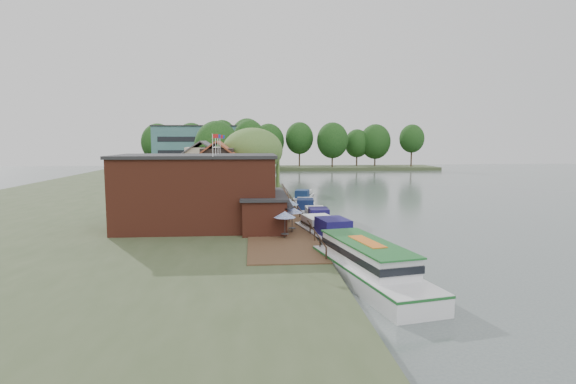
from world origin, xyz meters
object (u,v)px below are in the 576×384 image
object	(u,v)px
cottage_b	(204,169)
willow	(253,164)
cottage_a	(219,174)
cruiser_3	(304,196)
umbrella_0	(285,225)
umbrella_3	(289,211)
swan	(336,270)
umbrella_1	(292,219)
umbrella_2	(276,214)
cruiser_0	(325,229)
pub	(218,191)
cottage_c	(232,166)
tour_boat	(371,264)
umbrella_4	(282,205)
cruiser_1	(317,216)
umbrella_5	(278,202)
hotel_block	(207,150)
cruiser_2	(305,206)

from	to	relation	value
cottage_b	willow	xyz separation A→B (m)	(7.50, -5.00, 0.96)
cottage_a	cruiser_3	size ratio (longest dim) A/B	0.96
willow	cruiser_3	xyz separation A→B (m)	(7.87, 4.69, -5.15)
umbrella_0	umbrella_3	xyz separation A→B (m)	(1.02, 7.85, 0.00)
willow	cruiser_3	distance (m)	10.51
swan	umbrella_1	bearing A→B (deg)	104.02
umbrella_2	cruiser_0	distance (m)	5.44
umbrella_0	swan	xyz separation A→B (m)	(3.26, -7.03, -2.07)
pub	cottage_c	distance (m)	34.01
pub	tour_boat	world-z (taller)	pub
tour_boat	willow	bearing A→B (deg)	90.39
cottage_b	cruiser_0	xyz separation A→B (m)	(14.21, -28.17, -3.91)
umbrella_1	cruiser_3	bearing A→B (deg)	81.28
cottage_c	umbrella_3	world-z (taller)	cottage_c
swan	cruiser_3	bearing A→B (deg)	87.14
cruiser_3	umbrella_4	bearing A→B (deg)	-89.77
umbrella_1	tour_boat	distance (m)	13.22
cruiser_3	swan	xyz separation A→B (m)	(-1.87, -37.44, -0.84)
umbrella_4	cruiser_1	world-z (taller)	umbrella_4
willow	cottage_a	bearing A→B (deg)	-131.99
cottage_c	swan	distance (m)	47.96
cottage_c	cruiser_0	distance (m)	38.74
umbrella_4	cruiser_1	size ratio (longest dim) A/B	0.25
umbrella_0	cruiser_3	size ratio (longest dim) A/B	0.27
willow	tour_boat	xyz separation A→B (m)	(7.77, -35.66, -4.78)
pub	tour_boat	distance (m)	19.55
umbrella_5	swan	distance (m)	22.17
hotel_block	umbrella_3	world-z (taller)	hotel_block
pub	hotel_block	bearing A→B (deg)	96.43
umbrella_1	umbrella_0	bearing A→B (deg)	-108.53
willow	cruiser_0	size ratio (longest dim) A/B	0.96
cottage_b	cruiser_2	size ratio (longest dim) A/B	1.02
umbrella_5	cruiser_2	world-z (taller)	umbrella_5
willow	umbrella_4	world-z (taller)	willow
cottage_a	swan	world-z (taller)	cottage_a
cottage_a	cruiser_1	xyz separation A→B (m)	(11.68, -9.42, -4.13)
willow	cruiser_0	bearing A→B (deg)	-73.85
cruiser_3	pub	bearing A→B (deg)	-100.71
umbrella_3	swan	xyz separation A→B (m)	(2.24, -14.87, -2.07)
pub	cruiser_2	world-z (taller)	pub
umbrella_0	cruiser_0	xyz separation A→B (m)	(3.97, 2.55, -0.95)
umbrella_5	cruiser_0	world-z (taller)	umbrella_5
hotel_block	swan	distance (m)	85.83
hotel_block	tour_boat	bearing A→B (deg)	-77.46
umbrella_5	cruiser_3	distance (m)	16.36
hotel_block	cruiser_0	distance (m)	76.59
cruiser_0	cottage_a	bearing A→B (deg)	110.73
cottage_c	cruiser_3	size ratio (longest dim) A/B	0.95
cottage_b	cruiser_2	distance (m)	18.91
cottage_a	tour_boat	bearing A→B (deg)	-68.19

